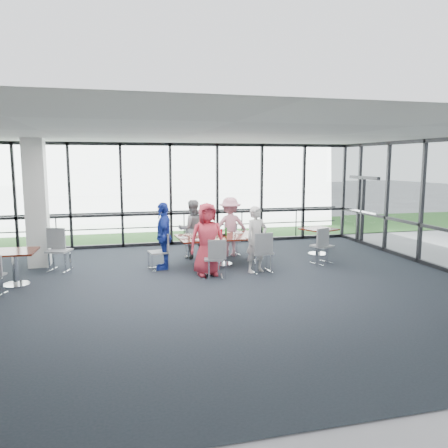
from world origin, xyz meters
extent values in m
cube|color=#1C232A|center=(0.00, 0.00, -0.01)|extent=(12.00, 10.00, 0.02)
cube|color=silver|center=(0.00, 0.00, 3.20)|extent=(12.00, 10.00, 0.04)
cube|color=silver|center=(0.00, -5.00, 1.60)|extent=(12.00, 0.10, 3.20)
cube|color=white|center=(0.00, 5.00, 1.60)|extent=(12.00, 0.10, 3.20)
cube|color=black|center=(6.00, 3.75, 1.05)|extent=(0.12, 1.60, 2.10)
cube|color=white|center=(-3.60, 3.00, 1.60)|extent=(0.50, 0.50, 3.20)
cube|color=slate|center=(0.00, 10.00, -0.02)|extent=(80.00, 70.00, 0.02)
cube|color=#2A6224|center=(0.00, 8.00, 0.01)|extent=(80.00, 5.00, 0.01)
cube|color=silver|center=(4.00, 32.00, 3.00)|extent=(24.00, 10.00, 6.00)
cylinder|color=#2D2D33|center=(0.00, 5.60, 0.50)|extent=(12.00, 0.06, 0.06)
cube|color=#3A1608|center=(0.90, 2.01, 0.73)|extent=(2.28, 1.34, 0.04)
cylinder|color=silver|center=(0.90, 2.01, 0.35)|extent=(0.12, 0.12, 0.71)
cylinder|color=silver|center=(0.90, 2.01, 0.01)|extent=(0.56, 0.56, 0.03)
cube|color=#3A1608|center=(-3.82, 1.27, 0.73)|extent=(0.92, 0.92, 0.04)
cylinder|color=silver|center=(-3.82, 1.27, 0.35)|extent=(0.12, 0.12, 0.71)
cube|color=#3A1608|center=(3.89, 2.55, 0.73)|extent=(1.08, 1.08, 0.04)
cylinder|color=silver|center=(3.89, 2.55, 0.35)|extent=(0.12, 0.12, 0.71)
imported|color=#CD3244|center=(0.34, 1.09, 0.85)|extent=(0.86, 0.58, 1.70)
imported|color=silver|center=(1.54, 1.08, 0.79)|extent=(0.68, 0.58, 1.59)
imported|color=slate|center=(0.32, 2.98, 0.80)|extent=(0.81, 0.54, 1.60)
imported|color=#CE8597|center=(1.39, 2.98, 0.82)|extent=(1.09, 0.60, 1.65)
imported|color=#1C329F|center=(-0.58, 1.88, 0.83)|extent=(0.63, 1.02, 1.66)
cylinder|color=white|center=(0.28, 1.56, 0.76)|extent=(0.28, 0.28, 0.01)
cylinder|color=white|center=(1.55, 1.61, 0.76)|extent=(0.25, 0.25, 0.01)
cylinder|color=white|center=(0.34, 2.40, 0.76)|extent=(0.28, 0.28, 0.01)
cylinder|color=white|center=(1.45, 2.36, 0.76)|extent=(0.25, 0.25, 0.01)
cylinder|color=white|center=(-0.09, 1.94, 0.76)|extent=(0.24, 0.24, 0.01)
cylinder|color=white|center=(0.64, 1.70, 0.82)|extent=(0.07, 0.07, 0.13)
cylinder|color=white|center=(1.18, 1.79, 0.82)|extent=(0.07, 0.07, 0.13)
cylinder|color=white|center=(0.91, 2.31, 0.82)|extent=(0.07, 0.07, 0.13)
cylinder|color=white|center=(0.10, 1.83, 0.82)|extent=(0.07, 0.07, 0.14)
cube|color=beige|center=(0.72, 1.53, 0.75)|extent=(0.35, 0.31, 0.00)
cube|color=beige|center=(1.89, 1.72, 0.75)|extent=(0.31, 0.24, 0.00)
cube|color=beige|center=(1.09, 2.49, 0.75)|extent=(0.39, 0.35, 0.00)
cube|color=black|center=(0.99, 2.07, 0.77)|extent=(0.10, 0.07, 0.04)
cylinder|color=#A80016|center=(0.90, 2.01, 0.84)|extent=(0.06, 0.06, 0.18)
cylinder|color=#19701E|center=(1.04, 2.05, 0.85)|extent=(0.05, 0.05, 0.20)
camera|label=1|loc=(-1.70, -8.64, 2.65)|focal=35.00mm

